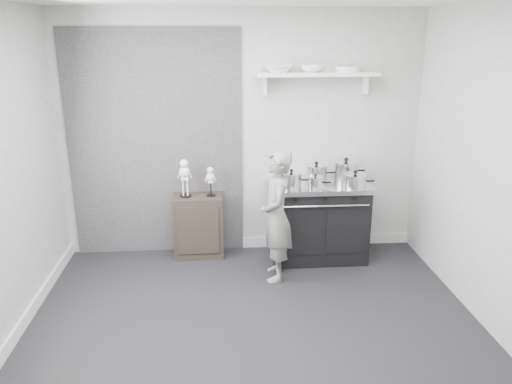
# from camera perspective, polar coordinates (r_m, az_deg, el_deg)

# --- Properties ---
(ground) EXTENTS (4.00, 4.00, 0.00)m
(ground) POSITION_cam_1_polar(r_m,az_deg,el_deg) (4.42, -0.19, -15.81)
(ground) COLOR black
(ground) RESTS_ON ground
(room_shell) EXTENTS (4.02, 3.62, 2.71)m
(room_shell) POSITION_cam_1_polar(r_m,az_deg,el_deg) (3.90, -1.69, 5.88)
(room_shell) COLOR #A2A2A0
(room_shell) RESTS_ON ground
(wall_shelf) EXTENTS (1.30, 0.26, 0.24)m
(wall_shelf) POSITION_cam_1_polar(r_m,az_deg,el_deg) (5.47, 7.01, 13.12)
(wall_shelf) COLOR silver
(wall_shelf) RESTS_ON room_shell
(stove) EXTENTS (1.09, 0.68, 0.88)m
(stove) POSITION_cam_1_polar(r_m,az_deg,el_deg) (5.63, 7.08, -3.17)
(stove) COLOR black
(stove) RESTS_ON ground
(side_cabinet) EXTENTS (0.55, 0.32, 0.71)m
(side_cabinet) POSITION_cam_1_polar(r_m,az_deg,el_deg) (5.68, -6.58, -3.88)
(side_cabinet) COLOR black
(side_cabinet) RESTS_ON ground
(child) EXTENTS (0.35, 0.51, 1.36)m
(child) POSITION_cam_1_polar(r_m,az_deg,el_deg) (5.03, 2.35, -2.79)
(child) COLOR gray
(child) RESTS_ON ground
(pot_front_left) EXTENTS (0.32, 0.23, 0.20)m
(pot_front_left) POSITION_cam_1_polar(r_m,az_deg,el_deg) (5.29, 4.04, 1.44)
(pot_front_left) COLOR silver
(pot_front_left) RESTS_ON stove
(pot_back_left) EXTENTS (0.33, 0.24, 0.21)m
(pot_back_left) POSITION_cam_1_polar(r_m,az_deg,el_deg) (5.58, 6.89, 2.27)
(pot_back_left) COLOR silver
(pot_back_left) RESTS_ON stove
(pot_back_right) EXTENTS (0.36, 0.27, 0.25)m
(pot_back_right) POSITION_cam_1_polar(r_m,az_deg,el_deg) (5.65, 10.20, 2.49)
(pot_back_right) COLOR silver
(pot_back_right) RESTS_ON stove
(pot_front_right) EXTENTS (0.34, 0.25, 0.19)m
(pot_front_right) POSITION_cam_1_polar(r_m,az_deg,el_deg) (5.36, 11.24, 1.29)
(pot_front_right) COLOR silver
(pot_front_right) RESTS_ON stove
(pot_front_center) EXTENTS (0.25, 0.16, 0.15)m
(pot_front_center) POSITION_cam_1_polar(r_m,az_deg,el_deg) (5.29, 6.79, 1.15)
(pot_front_center) COLOR silver
(pot_front_center) RESTS_ON stove
(skeleton_full) EXTENTS (0.14, 0.09, 0.49)m
(skeleton_full) POSITION_cam_1_polar(r_m,az_deg,el_deg) (5.49, -8.15, 1.92)
(skeleton_full) COLOR silver
(skeleton_full) RESTS_ON side_cabinet
(skeleton_torso) EXTENTS (0.11, 0.07, 0.38)m
(skeleton_torso) POSITION_cam_1_polar(r_m,az_deg,el_deg) (5.50, -5.22, 1.45)
(skeleton_torso) COLOR silver
(skeleton_torso) RESTS_ON side_cabinet
(bowl_large) EXTENTS (0.32, 0.32, 0.08)m
(bowl_large) POSITION_cam_1_polar(r_m,az_deg,el_deg) (5.39, 2.54, 13.92)
(bowl_large) COLOR white
(bowl_large) RESTS_ON wall_shelf
(bowl_small) EXTENTS (0.23, 0.23, 0.07)m
(bowl_small) POSITION_cam_1_polar(r_m,az_deg,el_deg) (5.44, 6.32, 13.83)
(bowl_small) COLOR white
(bowl_small) RESTS_ON wall_shelf
(plate_stack) EXTENTS (0.26, 0.26, 0.06)m
(plate_stack) POSITION_cam_1_polar(r_m,az_deg,el_deg) (5.53, 10.41, 13.66)
(plate_stack) COLOR silver
(plate_stack) RESTS_ON wall_shelf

